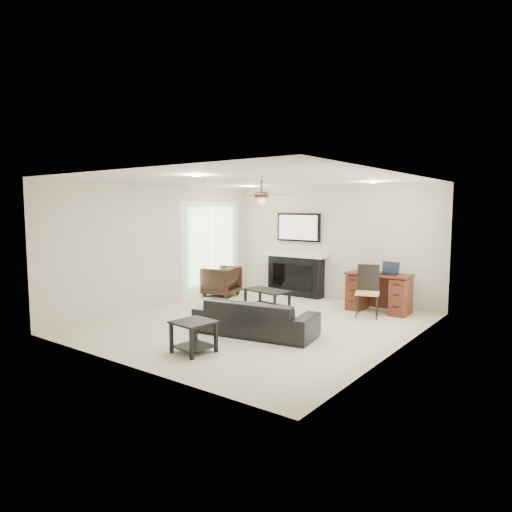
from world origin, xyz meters
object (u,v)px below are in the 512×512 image
object	(u,v)px
coffee_table	(267,300)
fireplace_unit	(295,255)
sofa	(255,317)
armchair	(221,281)
desk	(379,293)

from	to	relation	value
coffee_table	fireplace_unit	bearing A→B (deg)	110.37
coffee_table	sofa	bearing A→B (deg)	-51.54
armchair	desk	bearing A→B (deg)	87.43
sofa	armchair	bearing A→B (deg)	-49.83
sofa	armchair	distance (m)	3.37
sofa	desk	bearing A→B (deg)	-119.74
armchair	fireplace_unit	size ratio (longest dim) A/B	0.39
coffee_table	desk	world-z (taller)	desk
sofa	desk	size ratio (longest dim) A/B	1.60
armchair	coffee_table	xyz separation A→B (m)	(1.70, -0.55, -0.14)
desk	sofa	bearing A→B (deg)	-109.50
armchair	coffee_table	distance (m)	1.79
sofa	desk	distance (m)	2.90
armchair	fireplace_unit	distance (m)	1.83
armchair	fireplace_unit	xyz separation A→B (m)	(1.39, 1.03, 0.61)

